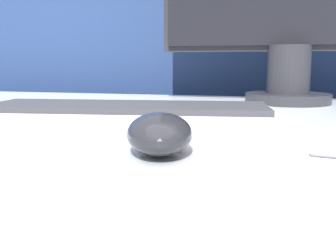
% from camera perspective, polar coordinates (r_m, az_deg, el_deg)
% --- Properties ---
extents(partition_panel, '(5.00, 0.03, 1.07)m').
position_cam_1_polar(partition_panel, '(1.15, 9.07, -5.66)').
color(partition_panel, navy).
rests_on(partition_panel, ground_plane).
extents(computer_mouse_near, '(0.08, 0.11, 0.04)m').
position_cam_1_polar(computer_mouse_near, '(0.36, -1.23, -1.05)').
color(computer_mouse_near, '#232328').
rests_on(computer_mouse_near, desk).
extents(keyboard, '(0.43, 0.19, 0.02)m').
position_cam_1_polar(keyboard, '(0.56, -6.06, 1.95)').
color(keyboard, silver).
rests_on(keyboard, desk).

